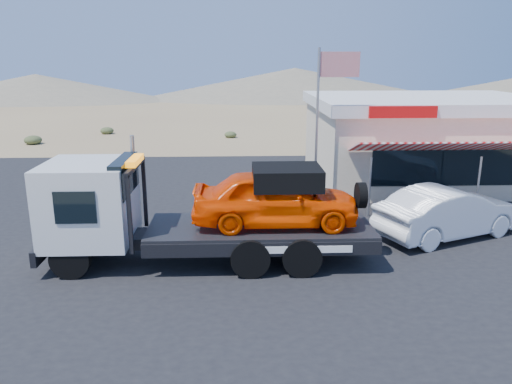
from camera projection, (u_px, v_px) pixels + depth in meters
ground at (181, 253)px, 14.91m from camera, size 120.00×120.00×0.00m
asphalt_lot at (246, 221)px, 17.88m from camera, size 32.00×24.00×0.02m
tow_truck at (201, 207)px, 13.96m from camera, size 9.04×2.68×3.02m
white_sedan at (449, 212)px, 16.09m from camera, size 5.27×3.53×1.64m
jerky_store at (424, 138)px, 23.43m from camera, size 10.40×9.97×3.90m
flagpole at (324, 111)px, 18.45m from camera, size 1.55×0.10×6.00m
distant_hills at (151, 86)px, 67.23m from camera, size 126.00×48.00×4.20m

